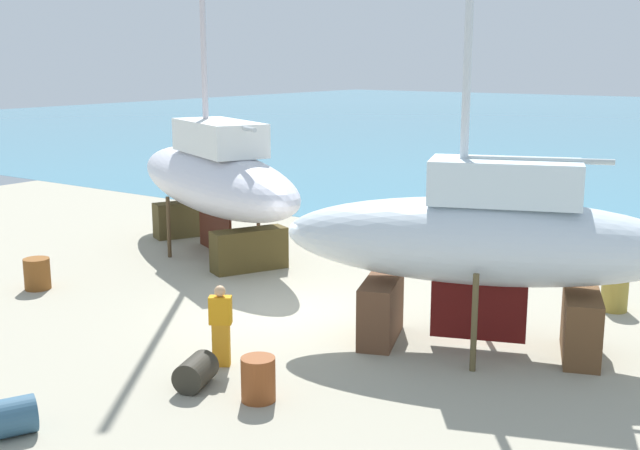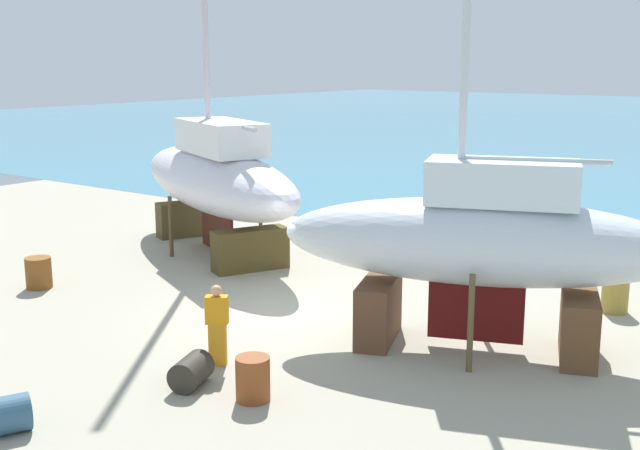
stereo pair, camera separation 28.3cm
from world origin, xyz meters
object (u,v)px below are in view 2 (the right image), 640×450
object	(u,v)px
sailboat_mid_port	(480,241)
barrel_tar_black	(253,379)
sailboat_large_starboard	(216,178)
barrel_blue_faded	(615,294)
worker	(217,324)
barrel_tipped_left	(191,372)
barrel_tipped_center	(39,273)
barrel_rust_near	(5,415)

from	to	relation	value
sailboat_mid_port	barrel_tar_black	world-z (taller)	sailboat_mid_port
sailboat_large_starboard	barrel_blue_faded	distance (m)	12.12
worker	barrel_tipped_left	distance (m)	1.25
barrel_tipped_center	barrel_tar_black	size ratio (longest dim) A/B	1.03
sailboat_large_starboard	barrel_tar_black	world-z (taller)	sailboat_large_starboard
barrel_rust_near	worker	bearing A→B (deg)	79.94
barrel_tipped_left	worker	bearing A→B (deg)	107.20
worker	barrel_blue_faded	distance (m)	9.71
sailboat_mid_port	barrel_blue_faded	distance (m)	4.90
barrel_rust_near	barrel_tipped_left	distance (m)	3.30
barrel_tar_black	barrel_rust_near	world-z (taller)	barrel_tar_black
barrel_tipped_center	barrel_rust_near	size ratio (longest dim) A/B	1.08
barrel_rust_near	barrel_blue_faded	size ratio (longest dim) A/B	0.85
barrel_blue_faded	sailboat_large_starboard	bearing A→B (deg)	-174.63
barrel_tipped_center	barrel_blue_faded	world-z (taller)	barrel_blue_faded
barrel_tar_black	barrel_tipped_left	bearing A→B (deg)	-170.39
sailboat_large_starboard	barrel_blue_faded	bearing A→B (deg)	-149.43
sailboat_mid_port	worker	size ratio (longest dim) A/B	8.18
sailboat_large_starboard	barrel_tar_black	xyz separation A→B (m)	(8.24, -7.83, -1.94)
worker	barrel_tipped_center	size ratio (longest dim) A/B	1.99
barrel_tipped_left	barrel_blue_faded	bearing A→B (deg)	61.41
barrel_tar_black	barrel_blue_faded	bearing A→B (deg)	67.63
barrel_tar_black	worker	bearing A→B (deg)	152.92
sailboat_large_starboard	barrel_tar_black	size ratio (longest dim) A/B	19.21
sailboat_mid_port	barrel_blue_faded	bearing A→B (deg)	-131.41
sailboat_mid_port	sailboat_large_starboard	world-z (taller)	sailboat_large_starboard
sailboat_large_starboard	barrel_tipped_center	distance (m)	6.19
barrel_rust_near	barrel_tar_black	bearing A→B (deg)	54.48
barrel_tar_black	barrel_rust_near	xyz separation A→B (m)	(-2.39, -3.34, -0.09)
sailboat_large_starboard	barrel_tipped_left	world-z (taller)	sailboat_large_starboard
worker	barrel_tipped_center	world-z (taller)	worker
sailboat_mid_port	sailboat_large_starboard	xyz separation A→B (m)	(-10.33, 3.13, 0.03)
sailboat_mid_port	worker	xyz separation A→B (m)	(-3.73, -3.86, -1.46)
sailboat_mid_port	barrel_blue_faded	world-z (taller)	sailboat_mid_port
sailboat_mid_port	barrel_tar_black	size ratio (longest dim) A/B	16.80
sailboat_large_starboard	barrel_tipped_center	world-z (taller)	sailboat_large_starboard
barrel_tar_black	barrel_tipped_left	world-z (taller)	barrel_tar_black
sailboat_large_starboard	barrel_blue_faded	xyz separation A→B (m)	(11.92, 1.12, -1.89)
sailboat_large_starboard	barrel_tipped_left	distance (m)	10.82
worker	barrel_rust_near	size ratio (longest dim) A/B	2.15
barrel_tipped_center	barrel_blue_faded	xyz separation A→B (m)	(12.93, 6.92, 0.04)
barrel_rust_near	sailboat_mid_port	bearing A→B (deg)	60.91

